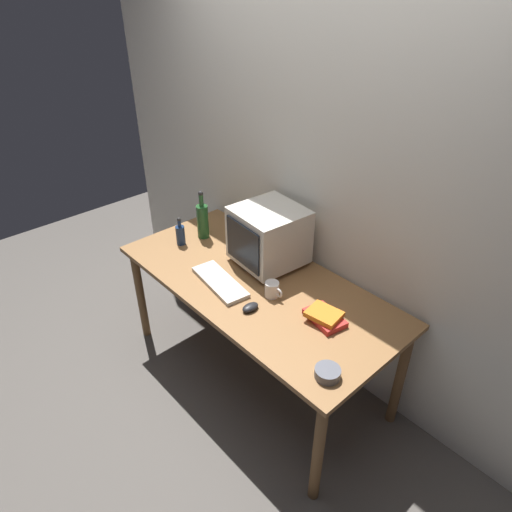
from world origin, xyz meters
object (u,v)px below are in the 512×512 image
Objects in this scene: crt_monitor at (269,236)px; bottle_short at (180,234)px; computer_mouse at (250,307)px; keyboard at (220,282)px; book_stack at (324,316)px; cd_spindle at (328,373)px; bottle_tall at (203,220)px; mug at (272,289)px.

bottle_short is (-0.55, -0.27, -0.12)m from crt_monitor.
keyboard is at bearing 176.15° from computer_mouse.
crt_monitor reaches higher than book_stack.
cd_spindle is (0.85, -0.44, -0.17)m from crt_monitor.
crt_monitor reaches higher than cd_spindle.
bottle_tall is at bearing -168.70° from crt_monitor.
bottle_short is (-0.02, -0.17, -0.06)m from bottle_tall.
book_stack is (1.12, -0.05, -0.10)m from bottle_tall.
mug reaches higher than computer_mouse.
book_stack is at bearing -2.70° from bottle_tall.
crt_monitor reaches higher than bottle_short.
cd_spindle is (1.38, -0.33, -0.11)m from bottle_tall.
bottle_tall is 2.83× the size of mug.
crt_monitor is 3.49× the size of mug.
crt_monitor is 0.64m from book_stack.
crt_monitor is at bearing 93.31° from keyboard.
mug reaches higher than keyboard.
bottle_tall is 0.80m from mug.
crt_monitor reaches higher than computer_mouse.
keyboard is 0.65m from book_stack.
keyboard is 3.50× the size of cd_spindle.
book_stack is 1.99× the size of cd_spindle.
cd_spindle is (0.26, -0.28, -0.01)m from book_stack.
bottle_tall is 0.18m from bottle_short.
computer_mouse is (0.27, -0.39, -0.17)m from crt_monitor.
computer_mouse is 0.83m from bottle_short.
crt_monitor is 3.49× the size of cd_spindle.
keyboard is at bearing -94.75° from crt_monitor.
computer_mouse is at bearing -86.94° from mug.
cd_spindle reaches higher than computer_mouse.
book_stack is at bearing 26.06° from keyboard.
mug is at bearing 94.34° from computer_mouse.
bottle_short is (-0.82, 0.11, 0.05)m from computer_mouse.
keyboard is 0.30m from computer_mouse.
crt_monitor reaches higher than bottle_tall.
bottle_short is at bearing -153.73° from crt_monitor.
cd_spindle is at bearing 2.92° from keyboard.
computer_mouse is at bearing 2.94° from keyboard.
keyboard is at bearing -27.02° from bottle_tall.
computer_mouse is at bearing -144.83° from book_stack.
mug reaches higher than book_stack.
keyboard is 0.32m from mug.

